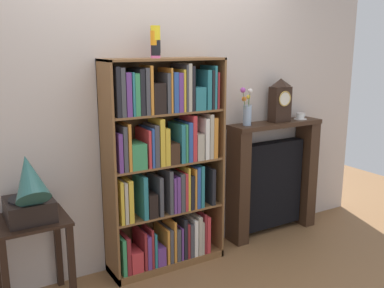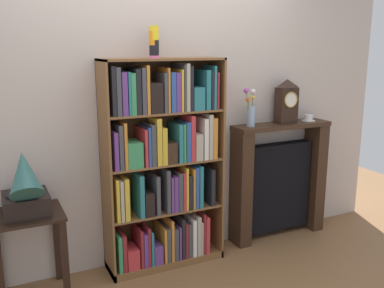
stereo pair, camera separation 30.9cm
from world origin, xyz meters
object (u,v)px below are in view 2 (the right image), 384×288
at_px(mantel_clock, 287,101).
at_px(flower_vase, 251,111).
at_px(side_table_left, 29,237).
at_px(teacup_with_saucer, 309,118).
at_px(cup_stack, 154,42).
at_px(fireplace_mantel, 278,181).
at_px(bookshelf, 164,168).
at_px(gramophone, 25,188).

xyz_separation_m(mantel_clock, flower_vase, (-0.38, 0.00, -0.07)).
bearing_deg(side_table_left, teacup_with_saucer, 2.18).
bearing_deg(teacup_with_saucer, flower_vase, -179.85).
xyz_separation_m(side_table_left, teacup_with_saucer, (2.56, 0.10, 0.65)).
xyz_separation_m(cup_stack, teacup_with_saucer, (1.56, 0.03, -0.70)).
height_order(cup_stack, teacup_with_saucer, cup_stack).
bearing_deg(flower_vase, side_table_left, -177.12).
height_order(cup_stack, fireplace_mantel, cup_stack).
height_order(bookshelf, flower_vase, bookshelf).
xyz_separation_m(cup_stack, gramophone, (-1.00, -0.12, -0.97)).
relative_size(fireplace_mantel, flower_vase, 3.19).
xyz_separation_m(bookshelf, side_table_left, (-1.06, -0.06, -0.36)).
distance_m(cup_stack, flower_vase, 1.08).
bearing_deg(flower_vase, cup_stack, -178.14).
height_order(gramophone, flower_vase, flower_vase).
bearing_deg(flower_vase, fireplace_mantel, 3.36).
distance_m(gramophone, flower_vase, 1.95).
bearing_deg(cup_stack, fireplace_mantel, 2.28).
bearing_deg(mantel_clock, cup_stack, -178.72).
bearing_deg(mantel_clock, fireplace_mantel, 150.77).
relative_size(fireplace_mantel, mantel_clock, 2.73).
bearing_deg(teacup_with_saucer, side_table_left, -177.82).
xyz_separation_m(cup_stack, flower_vase, (0.90, 0.03, -0.59)).
distance_m(side_table_left, mantel_clock, 2.43).
height_order(side_table_left, teacup_with_saucer, teacup_with_saucer).
bearing_deg(cup_stack, teacup_with_saucer, 1.14).
bearing_deg(flower_vase, gramophone, -175.55).
xyz_separation_m(flower_vase, teacup_with_saucer, (0.66, 0.00, -0.11)).
bearing_deg(cup_stack, flower_vase, 1.86).
xyz_separation_m(fireplace_mantel, teacup_with_saucer, (0.31, -0.02, 0.59)).
height_order(fireplace_mantel, flower_vase, flower_vase).
bearing_deg(fireplace_mantel, bookshelf, -177.16).
bearing_deg(bookshelf, fireplace_mantel, 2.84).
bearing_deg(mantel_clock, teacup_with_saucer, 0.51).
bearing_deg(bookshelf, cup_stack, 170.86).
distance_m(bookshelf, gramophone, 1.06).
bearing_deg(bookshelf, flower_vase, 2.63).
height_order(cup_stack, mantel_clock, cup_stack).
bearing_deg(gramophone, bookshelf, 5.90).
xyz_separation_m(fireplace_mantel, mantel_clock, (0.04, -0.02, 0.76)).
bearing_deg(fireplace_mantel, gramophone, -175.72).
bearing_deg(bookshelf, gramophone, -174.10).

